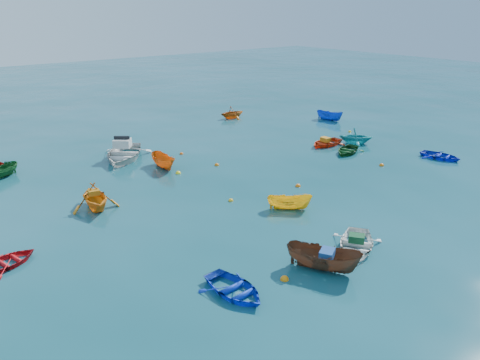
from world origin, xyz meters
TOP-DOWN VIEW (x-y plane):
  - ground at (0.00, 0.00)m, footprint 160.00×160.00m
  - dinghy_blue_sw at (-7.51, -4.11)m, footprint 2.28×3.08m
  - dinghy_white_near at (-0.82, -4.79)m, footprint 4.07×3.83m
  - sampan_brown_mid at (-3.43, -5.08)m, footprint 2.67×3.48m
  - dinghy_blue_se at (15.26, 0.13)m, footprint 2.42×3.13m
  - dinghy_orange_w at (-8.55, 7.35)m, footprint 3.06×3.40m
  - sampan_yellow_mid at (-0.06, 0.46)m, footprint 2.51×2.36m
  - dinghy_green_e at (10.94, 5.39)m, footprint 3.45×2.93m
  - dinghy_cyan_se at (13.53, 6.67)m, footprint 3.48×3.50m
  - dinghy_red_nw at (-14.04, 3.81)m, footprint 3.02×2.48m
  - sampan_orange_n at (-2.02, 11.08)m, footprint 1.37×3.01m
  - dinghy_red_ne at (11.21, 7.81)m, footprint 3.29×2.44m
  - sampan_blue_far at (18.19, 13.61)m, footprint 1.71×2.98m
  - dinghy_orange_far at (11.15, 20.34)m, footprint 2.78×2.47m
  - sampan_green_far at (-11.53, 15.97)m, footprint 2.84×1.97m
  - motorboat_white at (-3.34, 14.78)m, footprint 6.06×6.26m
  - tarp_green_a at (-0.74, -4.74)m, footprint 0.86×0.90m
  - tarp_blue_a at (-3.36, -5.21)m, footprint 0.93×0.86m
  - tarp_orange_a at (-8.54, 7.40)m, footprint 0.66×0.54m
  - tarp_orange_b at (11.11, 7.81)m, footprint 0.59×0.76m
  - buoy_or_a at (-5.25, -4.62)m, footprint 0.37×0.37m
  - buoy_ye_a at (0.52, 0.31)m, footprint 0.34×0.34m
  - buoy_or_b at (2.83, 2.66)m, footprint 0.34×0.34m
  - buoy_or_c at (1.21, 9.20)m, footprint 0.34×0.34m
  - buoy_ye_c at (-1.93, 3.43)m, footprint 0.30×0.30m
  - buoy_or_d at (10.40, 1.83)m, footprint 0.34×0.34m
  - buoy_ye_d at (-1.85, 9.44)m, footprint 0.36×0.36m
  - buoy_or_e at (0.65, 13.08)m, footprint 0.30×0.30m
  - buoy_ye_e at (16.10, 9.32)m, footprint 0.30×0.30m

SIDE VIEW (x-z plane):
  - ground at x=0.00m, z-range 0.00..0.00m
  - dinghy_blue_sw at x=-7.51m, z-range -0.31..0.31m
  - dinghy_white_near at x=-0.82m, z-range -0.34..0.34m
  - sampan_brown_mid at x=-3.43m, z-range -0.64..0.64m
  - dinghy_blue_se at x=15.26m, z-range -0.30..0.30m
  - dinghy_orange_w at x=-8.55m, z-range -0.80..0.80m
  - sampan_yellow_mid at x=-0.06m, z-range -0.49..0.49m
  - dinghy_green_e at x=10.94m, z-range -0.30..0.30m
  - dinghy_cyan_se at x=13.53m, z-range -0.70..0.70m
  - dinghy_red_nw at x=-14.04m, z-range -0.27..0.27m
  - sampan_orange_n at x=-2.02m, z-range -0.56..0.56m
  - dinghy_red_ne at x=11.21m, z-range -0.33..0.33m
  - sampan_blue_far at x=18.19m, z-range -0.54..0.54m
  - dinghy_orange_far at x=11.15m, z-range -0.67..0.67m
  - sampan_green_far at x=-11.53m, z-range -0.51..0.51m
  - motorboat_white at x=-3.34m, z-range -0.83..0.83m
  - buoy_or_a at x=-5.25m, z-range -0.18..0.18m
  - buoy_ye_a at x=0.52m, z-range -0.17..0.17m
  - buoy_or_b at x=2.83m, z-range -0.17..0.17m
  - buoy_or_c at x=1.21m, z-range -0.17..0.17m
  - buoy_ye_c at x=-1.93m, z-range -0.15..0.15m
  - buoy_or_d at x=10.40m, z-range -0.17..0.17m
  - buoy_ye_d at x=-1.85m, z-range -0.18..0.18m
  - buoy_or_e at x=0.65m, z-range -0.15..0.15m
  - buoy_ye_e at x=16.10m, z-range -0.15..0.15m
  - tarp_orange_b at x=11.11m, z-range 0.33..0.68m
  - tarp_green_a at x=-0.74m, z-range 0.34..0.69m
  - tarp_blue_a at x=-3.36m, z-range 0.64..1.00m
  - tarp_orange_a at x=-8.54m, z-range 0.80..1.09m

